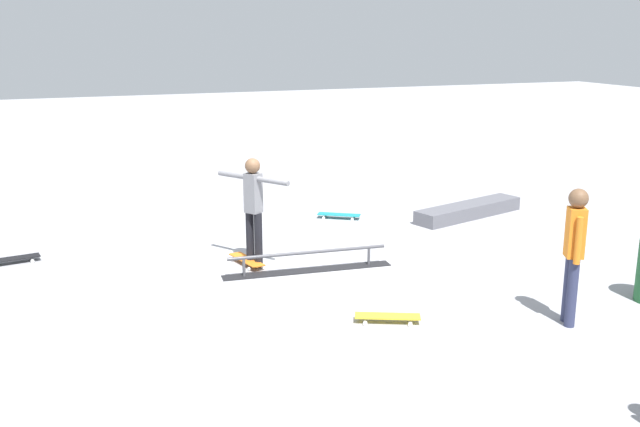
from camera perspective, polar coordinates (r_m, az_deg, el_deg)
ground_plane at (r=10.93m, az=0.69°, el=-4.21°), size 60.00×60.00×0.00m
grind_rail at (r=10.70m, az=-0.96°, el=-3.88°), size 2.56×0.46×0.31m
skate_ledge at (r=14.03m, az=11.64°, el=0.25°), size 2.50×1.18×0.25m
skater_main at (r=10.75m, az=-5.27°, el=0.74°), size 0.79×1.15×1.65m
skateboard_main at (r=11.05m, az=-5.80°, el=-3.67°), size 0.39×0.82×0.09m
bystander_orange_shirt at (r=9.10m, az=19.39°, el=-2.65°), size 0.27×0.37×1.68m
loose_skateboard_teal at (r=13.62m, az=1.51°, el=-0.11°), size 0.78×0.60×0.09m
loose_skateboard_black at (r=12.01m, az=-23.11°, el=-3.31°), size 0.82×0.35×0.09m
loose_skateboard_yellow at (r=8.96m, az=5.35°, el=-8.09°), size 0.81×0.52×0.09m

